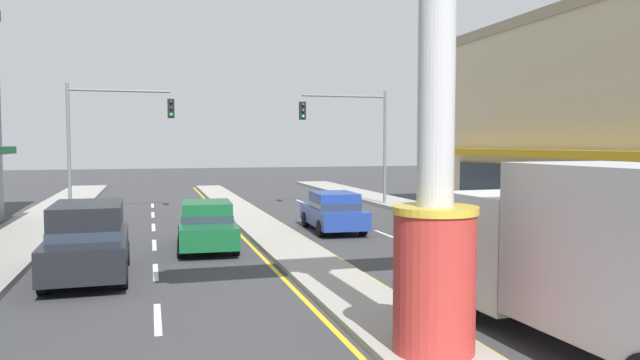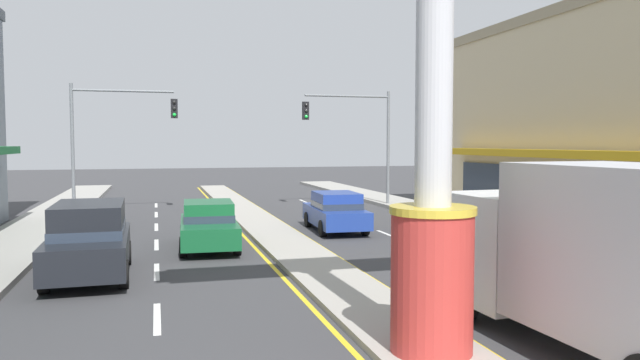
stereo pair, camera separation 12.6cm
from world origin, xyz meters
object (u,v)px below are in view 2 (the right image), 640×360
at_px(suv_far_right_lane, 89,239).
at_px(sedan_mid_left_lane, 209,224).
at_px(traffic_light_left_side, 112,126).
at_px(traffic_light_right_side, 357,128).
at_px(sedan_near_left_lane, 336,211).
at_px(box_truck_near_right_lane, 619,257).
at_px(district_sign, 434,93).

relative_size(suv_far_right_lane, sedan_mid_left_lane, 1.06).
relative_size(traffic_light_left_side, traffic_light_right_side, 1.00).
distance_m(suv_far_right_lane, sedan_near_left_lane, 10.30).
relative_size(suv_far_right_lane, sedan_near_left_lane, 1.06).
relative_size(box_truck_near_right_lane, sedan_near_left_lane, 1.60).
bearing_deg(box_truck_near_right_lane, sedan_mid_left_lane, 113.23).
bearing_deg(traffic_light_right_side, suv_far_right_lane, -130.99).
bearing_deg(traffic_light_right_side, sedan_near_left_lane, -114.53).
height_order(traffic_light_right_side, sedan_near_left_lane, traffic_light_right_side).
bearing_deg(sedan_mid_left_lane, traffic_light_right_side, 50.14).
xyz_separation_m(traffic_light_left_side, traffic_light_right_side, (12.28, 0.21, 0.00)).
distance_m(district_sign, traffic_light_right_side, 22.36).
bearing_deg(suv_far_right_lane, sedan_mid_left_lane, 45.76).
height_order(traffic_light_right_side, suv_far_right_lane, traffic_light_right_side).
bearing_deg(box_truck_near_right_lane, traffic_light_right_side, 81.16).
bearing_deg(box_truck_near_right_lane, traffic_light_left_side, 111.50).
xyz_separation_m(traffic_light_left_side, suv_far_right_lane, (0.28, -13.59, -3.26)).
distance_m(district_sign, box_truck_near_right_lane, 3.78).
relative_size(traffic_light_left_side, suv_far_right_lane, 1.34).
bearing_deg(traffic_light_right_side, sedan_mid_left_lane, -129.86).
xyz_separation_m(district_sign, traffic_light_right_side, (6.14, 21.50, 0.03)).
bearing_deg(sedan_near_left_lane, suv_far_right_lane, -144.75).
relative_size(district_sign, sedan_mid_left_lane, 1.87).
xyz_separation_m(traffic_light_right_side, suv_far_right_lane, (-11.99, -13.80, -3.26)).
height_order(box_truck_near_right_lane, sedan_near_left_lane, box_truck_near_right_lane).
height_order(sedan_near_left_lane, sedan_mid_left_lane, same).
xyz_separation_m(traffic_light_left_side, box_truck_near_right_lane, (8.78, -22.29, -2.55)).
height_order(district_sign, traffic_light_left_side, district_sign).
height_order(district_sign, suv_far_right_lane, district_sign).
bearing_deg(district_sign, sedan_near_left_lane, 79.41).
relative_size(traffic_light_left_side, sedan_mid_left_lane, 1.42).
relative_size(traffic_light_right_side, box_truck_near_right_lane, 0.89).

